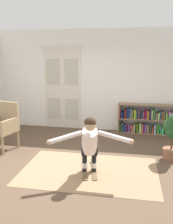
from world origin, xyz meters
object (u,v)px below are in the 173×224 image
potted_plant (173,130)px  person_skier (90,140)px  bookshelf (149,121)px  wicker_chair (3,125)px  skis_pair (89,169)px

potted_plant → person_skier: (-1.59, -1.05, 0.04)m
potted_plant → bookshelf: bearing=101.8°
bookshelf → person_skier: (-1.22, -2.82, 0.31)m
bookshelf → potted_plant: potted_plant is taller
wicker_chair → skis_pair: (2.19, -0.81, -0.56)m
wicker_chair → potted_plant: 3.83m
bookshelf → person_skier: 3.08m
wicker_chair → person_skier: 2.46m
bookshelf → skis_pair: size_ratio=2.11×
person_skier → potted_plant: bearing=33.5°
skis_pair → bookshelf: bearing=64.1°
bookshelf → skis_pair: (-1.26, -2.60, -0.35)m
bookshelf → wicker_chair: wicker_chair is taller
skis_pair → person_skier: 0.70m
wicker_chair → potted_plant: wicker_chair is taller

